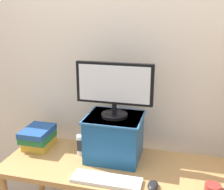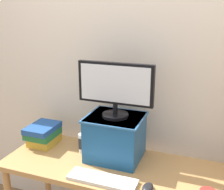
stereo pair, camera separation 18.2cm
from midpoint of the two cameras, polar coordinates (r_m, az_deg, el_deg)
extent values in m
cube|color=beige|center=(2.17, 6.38, 4.18)|extent=(7.00, 0.08, 2.60)
cube|color=#B7844C|center=(1.99, 2.56, -14.45)|extent=(1.51, 0.59, 0.04)
cylinder|color=#B7844C|center=(2.64, -11.04, -15.82)|extent=(0.05, 0.05, 0.72)
cube|color=#195189|center=(2.00, 3.29, -8.60)|extent=(0.37, 0.33, 0.31)
cube|color=#2D669E|center=(1.94, 3.37, -4.57)|extent=(0.39, 0.35, 0.01)
cylinder|color=black|center=(1.93, 3.37, -4.13)|extent=(0.18, 0.18, 0.02)
cylinder|color=black|center=(1.92, 3.40, -2.82)|extent=(0.03, 0.03, 0.07)
cube|color=black|center=(1.86, 3.49, 2.33)|extent=(0.52, 0.04, 0.28)
cube|color=silver|center=(1.85, 3.31, 2.18)|extent=(0.48, 0.00, 0.25)
cube|color=silver|center=(1.81, 1.02, -16.89)|extent=(0.44, 0.13, 0.02)
cube|color=white|center=(1.81, 1.02, -16.56)|extent=(0.41, 0.12, 0.00)
ellipsoid|color=black|center=(1.76, 10.40, -18.18)|extent=(0.06, 0.10, 0.04)
cube|color=gold|center=(2.29, -11.35, -8.95)|extent=(0.19, 0.22, 0.06)
cube|color=#236B38|center=(2.26, -11.67, -7.64)|extent=(0.21, 0.24, 0.05)
cube|color=navy|center=(2.24, -11.72, -6.59)|extent=(0.20, 0.26, 0.04)
cylinder|color=silver|center=(2.10, -3.34, -9.80)|extent=(0.07, 0.07, 0.15)
cube|color=#2D2D30|center=(2.07, -3.76, -10.04)|extent=(0.04, 0.00, 0.08)
camera|label=1|loc=(0.09, -87.14, 0.88)|focal=45.00mm
camera|label=2|loc=(0.09, 92.86, -0.88)|focal=45.00mm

